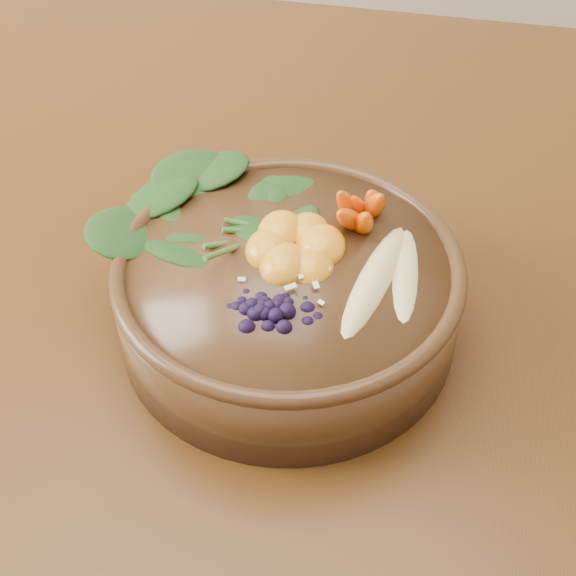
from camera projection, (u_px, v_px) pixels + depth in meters
name	position (u px, v px, depth m)	size (l,w,h in m)	color
ground	(142.00, 549.00, 1.32)	(4.00, 4.00, 0.00)	#381E0F
dining_table	(65.00, 253.00, 0.86)	(1.60, 0.90, 0.75)	#331C0C
stoneware_bowl	(288.00, 297.00, 0.63)	(0.27, 0.27, 0.07)	#503218
kale_heap	(254.00, 190.00, 0.64)	(0.18, 0.16, 0.04)	#234B1A
carrot_cluster	(370.00, 177.00, 0.62)	(0.06, 0.06, 0.07)	#EE5C04
banana_halves	(392.00, 264.00, 0.59)	(0.07, 0.15, 0.03)	#E0CC84
mandarin_cluster	(296.00, 235.00, 0.61)	(0.08, 0.09, 0.03)	orange
blueberry_pile	(273.00, 297.00, 0.55)	(0.12, 0.09, 0.04)	black
coconut_flakes	(285.00, 277.00, 0.59)	(0.09, 0.06, 0.01)	white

